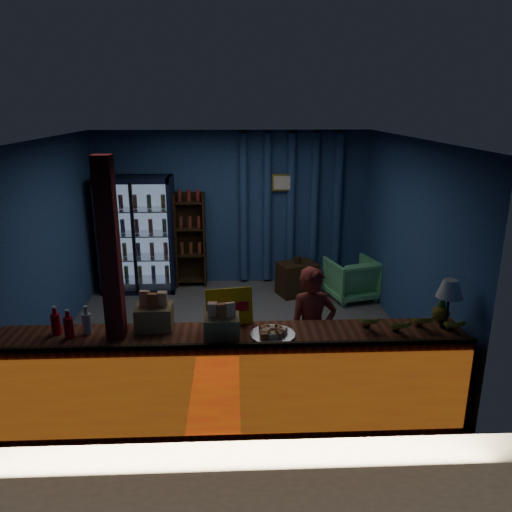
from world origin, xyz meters
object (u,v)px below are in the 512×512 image
(shopkeeper, at_px, (312,333))
(pastry_tray, at_px, (273,334))
(table_lamp, at_px, (450,290))
(green_chair, at_px, (352,279))

(shopkeeper, distance_m, pastry_tray, 0.77)
(shopkeeper, bearing_deg, table_lamp, -31.19)
(pastry_tray, distance_m, table_lamp, 1.71)
(green_chair, bearing_deg, pastry_tray, 50.09)
(green_chair, relative_size, table_lamp, 1.50)
(green_chair, distance_m, table_lamp, 3.30)
(table_lamp, bearing_deg, shopkeeper, 159.79)
(shopkeeper, relative_size, green_chair, 1.94)
(green_chair, relative_size, pastry_tray, 1.73)
(green_chair, height_order, pastry_tray, pastry_tray)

